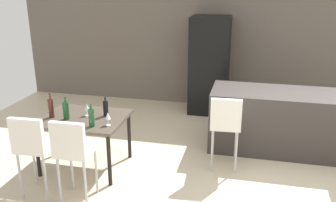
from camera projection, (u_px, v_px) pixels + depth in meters
ground_plane at (259, 177)px, 4.87m from camera, size 10.00×10.00×0.00m
back_wall at (265, 36)px, 7.01m from camera, size 10.00×0.12×2.90m
kitchen_island at (279, 121)px, 5.55m from camera, size 2.06×0.87×0.92m
bar_chair_left at (226, 122)px, 4.88m from camera, size 0.43×0.43×1.05m
dining_table at (84, 122)px, 4.95m from camera, size 1.12×0.90×0.74m
dining_chair_near at (33, 144)px, 4.24m from camera, size 0.42×0.42×1.05m
dining_chair_far at (73, 148)px, 4.14m from camera, size 0.41×0.41×1.05m
wine_bottle_far at (106, 108)px, 4.94m from camera, size 0.07×0.07×0.27m
wine_bottle_right at (51, 108)px, 4.88m from camera, size 0.07×0.07×0.34m
wine_bottle_inner at (66, 110)px, 4.82m from camera, size 0.08×0.08×0.31m
wine_bottle_corner at (91, 117)px, 4.58m from camera, size 0.07×0.07×0.30m
wine_glass_left at (108, 116)px, 4.62m from camera, size 0.07×0.07×0.17m
wine_glass_middle at (87, 107)px, 4.94m from camera, size 0.07×0.07×0.17m
refrigerator at (209, 65)px, 6.99m from camera, size 0.72×0.68×1.84m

